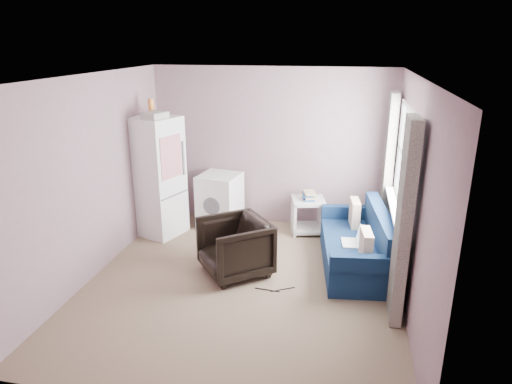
{
  "coord_description": "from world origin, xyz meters",
  "views": [
    {
      "loc": [
        1.15,
        -4.89,
        2.88
      ],
      "look_at": [
        0.05,
        0.6,
        1.0
      ],
      "focal_mm": 32.0,
      "sensor_mm": 36.0,
      "label": 1
    }
  ],
  "objects_px": {
    "side_table": "(308,213)",
    "fridge": "(158,176)",
    "armchair": "(235,244)",
    "sofa": "(359,247)",
    "washing_machine": "(220,199)"
  },
  "relations": [
    {
      "from": "washing_machine",
      "to": "side_table",
      "type": "distance_m",
      "value": 1.42
    },
    {
      "from": "fridge",
      "to": "armchair",
      "type": "bearing_deg",
      "value": -16.07
    },
    {
      "from": "armchair",
      "to": "sofa",
      "type": "distance_m",
      "value": 1.64
    },
    {
      "from": "armchair",
      "to": "fridge",
      "type": "xyz_separation_m",
      "value": [
        -1.44,
        1.05,
        0.52
      ]
    },
    {
      "from": "fridge",
      "to": "side_table",
      "type": "height_order",
      "value": "fridge"
    },
    {
      "from": "fridge",
      "to": "sofa",
      "type": "distance_m",
      "value": 3.12
    },
    {
      "from": "armchair",
      "to": "side_table",
      "type": "distance_m",
      "value": 1.72
    },
    {
      "from": "armchair",
      "to": "sofa",
      "type": "xyz_separation_m",
      "value": [
        1.56,
        0.49,
        -0.12
      ]
    },
    {
      "from": "armchair",
      "to": "side_table",
      "type": "bearing_deg",
      "value": 115.12
    },
    {
      "from": "fridge",
      "to": "side_table",
      "type": "relative_size",
      "value": 3.09
    },
    {
      "from": "armchair",
      "to": "sofa",
      "type": "bearing_deg",
      "value": 70.08
    },
    {
      "from": "side_table",
      "to": "sofa",
      "type": "distance_m",
      "value": 1.29
    },
    {
      "from": "fridge",
      "to": "sofa",
      "type": "bearing_deg",
      "value": 9.29
    },
    {
      "from": "washing_machine",
      "to": "sofa",
      "type": "distance_m",
      "value": 2.42
    },
    {
      "from": "side_table",
      "to": "fridge",
      "type": "bearing_deg",
      "value": -168.03
    }
  ]
}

